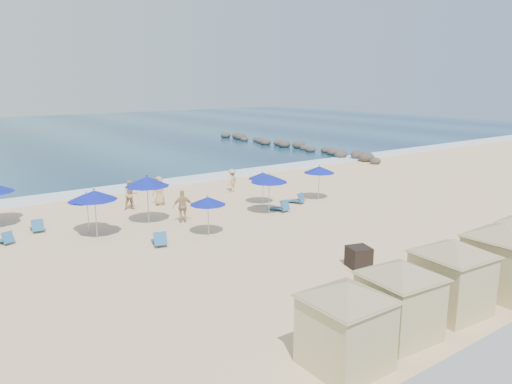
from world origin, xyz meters
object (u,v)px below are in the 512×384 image
beachgoer_1 (183,206)px  rock_jetty (289,145)px  cabana_1 (400,289)px  beachgoer_3 (159,191)px  cabana_0 (346,314)px  umbrella_6 (208,201)px  trash_bin (359,257)px  umbrella_3 (94,195)px  beachgoer_2 (232,181)px  umbrella_7 (147,181)px  umbrella_9 (269,178)px  cabana_3 (502,249)px  umbrella_8 (263,176)px  cabana_2 (452,267)px  umbrella_10 (319,170)px  umbrella_5 (87,197)px  beachgoer_0 (131,195)px

beachgoer_1 → rock_jetty: bearing=-121.2°
cabana_1 → beachgoer_3: 19.03m
cabana_0 → umbrella_6: size_ratio=2.08×
trash_bin → umbrella_3: (-7.35, 10.14, 1.72)m
trash_bin → beachgoer_1: (-2.66, 10.13, 0.46)m
trash_bin → umbrella_3: size_ratio=0.35×
cabana_0 → beachgoer_2: cabana_0 is taller
umbrella_7 → umbrella_9: (6.38, -2.23, -0.22)m
rock_jetty → cabana_0: bearing=-128.1°
rock_jetty → cabana_3: 39.27m
cabana_1 → umbrella_8: (6.57, 15.38, 0.29)m
cabana_2 → umbrella_10: 16.01m
umbrella_10 → umbrella_5: bearing=173.7°
cabana_1 → umbrella_9: 14.37m
trash_bin → cabana_1: bearing=-109.3°
umbrella_5 → beachgoer_0: 4.89m
umbrella_8 → umbrella_5: bearing=178.0°
trash_bin → cabana_2: 4.76m
umbrella_3 → beachgoer_1: bearing=-0.1°
umbrella_8 → umbrella_10: (3.57, -1.20, 0.17)m
umbrella_3 → beachgoer_3: size_ratio=1.39×
cabana_0 → beachgoer_2: 21.69m
umbrella_10 → beachgoer_1: (-9.46, 0.53, -1.08)m
cabana_3 → umbrella_10: 15.04m
trash_bin → umbrella_5: (-7.40, 11.16, 1.43)m
cabana_3 → umbrella_6: cabana_3 is taller
umbrella_3 → umbrella_8: bearing=3.6°
cabana_3 → umbrella_5: cabana_3 is taller
umbrella_6 → beachgoer_0: bearing=98.6°
cabana_1 → umbrella_3: size_ratio=1.69×
cabana_0 → umbrella_7: (1.51, 15.71, 0.79)m
rock_jetty → umbrella_3: size_ratio=10.76×
umbrella_6 → beachgoer_2: size_ratio=1.28×
rock_jetty → umbrella_5: 34.08m
cabana_2 → beachgoer_3: cabana_2 is taller
trash_bin → umbrella_8: umbrella_8 is taller
umbrella_3 → beachgoer_0: (3.51, 4.23, -1.26)m
umbrella_8 → beachgoer_2: umbrella_8 is taller
umbrella_5 → beachgoer_3: umbrella_5 is taller
cabana_1 → cabana_2: 2.68m
trash_bin → beachgoer_0: (-3.84, 14.36, 0.46)m
beachgoer_0 → umbrella_9: bearing=-38.2°
rock_jetty → umbrella_6: 32.79m
umbrella_10 → beachgoer_1: bearing=176.8°
umbrella_3 → umbrella_7: 3.18m
umbrella_3 → umbrella_8: size_ratio=1.20×
rock_jetty → cabana_3: bearing=-119.0°
cabana_0 → umbrella_10: 19.10m
umbrella_5 → umbrella_7: bearing=-4.1°
rock_jetty → umbrella_3: (-28.55, -19.48, 1.79)m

